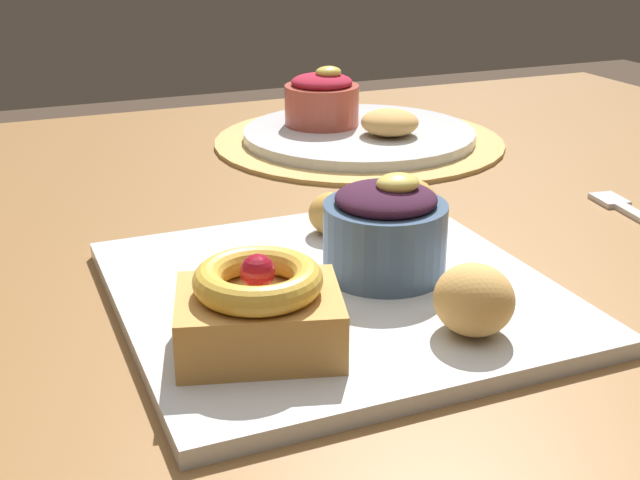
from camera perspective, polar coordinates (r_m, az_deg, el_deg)
dining_table at (r=0.72m, az=-2.52°, el=-6.40°), size 1.49×1.08×0.73m
woven_placemat at (r=1.00m, az=2.66°, el=6.76°), size 0.34×0.34×0.00m
front_plate at (r=0.59m, az=0.74°, el=-3.71°), size 0.30×0.30×0.01m
cake_slice at (r=0.50m, az=-4.20°, el=-4.72°), size 0.12×0.10×0.06m
berry_ramekin at (r=0.60m, az=4.47°, el=0.67°), size 0.09×0.09×0.08m
fritter_front at (r=0.69m, az=6.08°, el=2.34°), size 0.05×0.05×0.04m
fritter_middle at (r=0.53m, az=10.47°, el=-4.03°), size 0.05×0.05×0.05m
fritter_back at (r=0.68m, az=0.79°, el=1.83°), size 0.04×0.04×0.03m
back_plate at (r=1.00m, az=2.67°, el=7.23°), size 0.27×0.27×0.01m
back_ramekin at (r=1.01m, az=0.13°, el=9.59°), size 0.09×0.09×0.07m
back_pastry at (r=0.97m, az=4.79°, el=8.01°), size 0.07×0.07×0.03m
fork at (r=0.81m, az=20.46°, el=1.82°), size 0.04×0.13×0.00m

